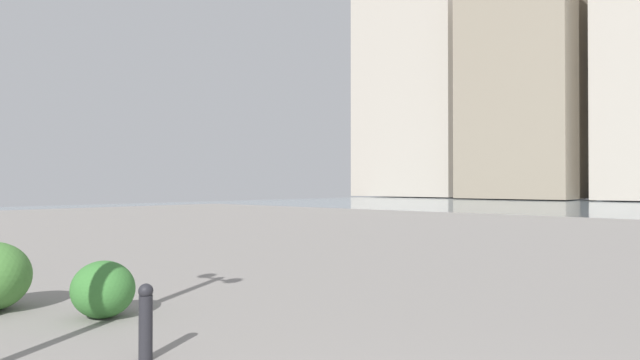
# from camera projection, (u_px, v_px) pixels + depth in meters

# --- Properties ---
(building_annex) EXTENTS (13.09, 12.51, 29.12)m
(building_annex) POSITION_uv_depth(u_px,v_px,m) (525.00, 89.00, 64.51)
(building_annex) COLOR gray
(building_annex) RESTS_ON ground
(building_highrise) EXTENTS (16.15, 11.23, 38.62)m
(building_highrise) POSITION_uv_depth(u_px,v_px,m) (417.00, 67.00, 77.35)
(building_highrise) COLOR #B2A899
(building_highrise) RESTS_ON ground
(bollard_near) EXTENTS (0.13, 0.13, 0.68)m
(bollard_near) POSITION_uv_depth(u_px,v_px,m) (146.00, 320.00, 4.59)
(bollard_near) COLOR #232328
(bollard_near) RESTS_ON ground
(shrub_wide) EXTENTS (0.78, 0.70, 0.66)m
(shrub_wide) POSITION_uv_depth(u_px,v_px,m) (103.00, 289.00, 6.07)
(shrub_wide) COLOR #387533
(shrub_wide) RESTS_ON ground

